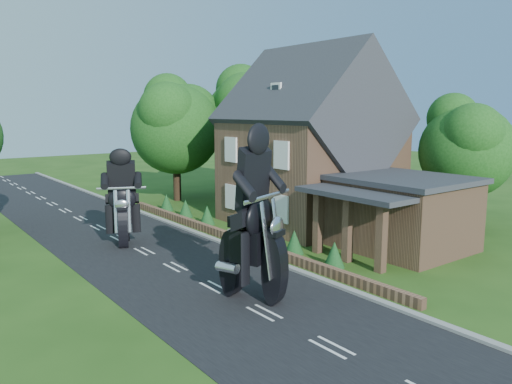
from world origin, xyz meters
TOP-DOWN VIEW (x-y plane):
  - ground at (0.00, 0.00)m, footprint 120.00×120.00m
  - road at (0.00, 0.00)m, footprint 7.00×80.00m
  - kerb at (3.65, 0.00)m, footprint 0.30×80.00m
  - garden_wall at (4.30, 5.00)m, footprint 0.30×22.00m
  - house at (10.49, 6.00)m, footprint 9.54×8.64m
  - annex at (9.87, -0.80)m, footprint 7.05×5.94m
  - tree_annex_side at (17.13, 0.10)m, footprint 5.64×5.20m
  - tree_house_right at (16.65, 8.62)m, footprint 6.51×6.00m
  - tree_behind_house at (14.18, 16.14)m, footprint 7.81×7.20m
  - tree_behind_left at (8.16, 17.13)m, footprint 6.94×6.40m
  - shrub_a at (5.30, -1.00)m, footprint 0.90×0.90m
  - shrub_b at (5.30, 1.50)m, footprint 0.90×0.90m
  - shrub_c at (5.30, 4.00)m, footprint 0.90×0.90m
  - shrub_d at (5.30, 9.00)m, footprint 0.90×0.90m
  - shrub_e at (5.30, 11.50)m, footprint 0.90×0.90m
  - shrub_f at (5.30, 14.00)m, footprint 0.90×0.90m
  - motorcycle_lead at (0.43, -1.85)m, footprint 1.16×2.00m
  - motorcycle_follow at (-0.27, 7.67)m, footprint 0.97×1.54m

SIDE VIEW (x-z plane):
  - ground at x=0.00m, z-range 0.00..0.00m
  - road at x=0.00m, z-range 0.00..0.02m
  - kerb at x=3.65m, z-range 0.00..0.12m
  - garden_wall at x=4.30m, z-range 0.00..0.40m
  - shrub_a at x=5.30m, z-range 0.00..1.10m
  - shrub_b at x=5.30m, z-range 0.00..1.10m
  - shrub_c at x=5.30m, z-range 0.00..1.10m
  - shrub_d at x=5.30m, z-range 0.00..1.10m
  - shrub_e at x=5.30m, z-range 0.00..1.10m
  - shrub_f at x=5.30m, z-range 0.00..1.10m
  - motorcycle_follow at x=-0.27m, z-range 0.00..1.41m
  - motorcycle_lead at x=0.43m, z-range 0.00..1.81m
  - annex at x=9.87m, z-range 0.05..3.49m
  - house at x=10.49m, z-range -0.78..9.46m
  - tree_annex_side at x=17.13m, z-range 0.95..8.43m
  - tree_house_right at x=16.65m, z-range 0.99..9.39m
  - tree_behind_left at x=8.16m, z-range 1.15..10.31m
  - tree_behind_house at x=14.18m, z-range 1.19..11.27m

